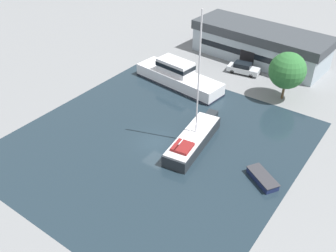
{
  "coord_description": "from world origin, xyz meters",
  "views": [
    {
      "loc": [
        20.67,
        -26.28,
        25.47
      ],
      "look_at": [
        0.0,
        2.32,
        1.0
      ],
      "focal_mm": 40.0,
      "sensor_mm": 36.0,
      "label": 1
    }
  ],
  "objects": [
    {
      "name": "ground_plane",
      "position": [
        0.0,
        0.0,
        0.0
      ],
      "size": [
        440.0,
        440.0,
        0.0
      ],
      "primitive_type": "plane",
      "color": "gray"
    },
    {
      "name": "warehouse_building",
      "position": [
        -0.29,
        27.4,
        2.57
      ],
      "size": [
        21.81,
        9.12,
        5.08
      ],
      "rotation": [
        0.0,
        0.0,
        -0.07
      ],
      "color": "#99A8B2",
      "rests_on": "ground"
    },
    {
      "name": "water_canal",
      "position": [
        0.0,
        0.0,
        0.0
      ],
      "size": [
        29.73,
        30.97,
        0.01
      ],
      "primitive_type": "cube",
      "color": "#1E2D38",
      "rests_on": "ground"
    },
    {
      "name": "small_dinghy",
      "position": [
        12.26,
        1.19,
        0.37
      ],
      "size": [
        3.91,
        3.22,
        0.73
      ],
      "rotation": [
        0.0,
        0.0,
        4.16
      ],
      "color": "#19234C",
      "rests_on": "water_canal"
    },
    {
      "name": "parked_car",
      "position": [
        0.09,
        21.35,
        0.83
      ],
      "size": [
        4.91,
        2.51,
        1.66
      ],
      "rotation": [
        0.0,
        0.0,
        4.86
      ],
      "color": "silver",
      "rests_on": "ground"
    },
    {
      "name": "sailboat_moored",
      "position": [
        3.56,
        2.23,
        0.81
      ],
      "size": [
        3.96,
        10.93,
        15.0
      ],
      "rotation": [
        0.0,
        0.0,
        0.14
      ],
      "color": "#23282D",
      "rests_on": "water_canal"
    },
    {
      "name": "motor_cruiser",
      "position": [
        -5.81,
        12.75,
        1.28
      ],
      "size": [
        13.72,
        5.18,
        3.52
      ],
      "rotation": [
        0.0,
        0.0,
        1.46
      ],
      "color": "white",
      "rests_on": "water_canal"
    },
    {
      "name": "quay_tree_near_building",
      "position": [
        7.71,
        17.71,
        4.1
      ],
      "size": [
        4.75,
        4.75,
        6.48
      ],
      "color": "brown",
      "rests_on": "ground"
    }
  ]
}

